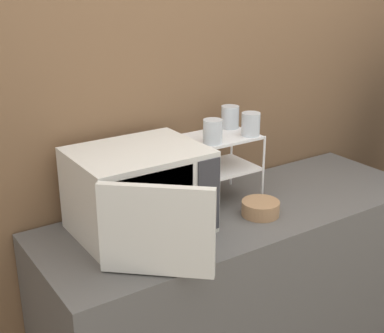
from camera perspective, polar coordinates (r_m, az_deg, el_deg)
The scene contains 8 objects.
wall_back at distance 2.41m, azimuth 0.39°, elevation 6.33°, with size 8.00×0.06×2.60m.
counter at distance 2.51m, azimuth 4.88°, elevation -14.22°, with size 1.75×0.61×0.93m.
microwave at distance 2.02m, azimuth -5.59°, elevation -2.76°, with size 0.51×0.65×0.33m.
dish_rack at distance 2.28m, azimuth 3.11°, elevation 1.39°, with size 0.30×0.23×0.29m.
glass_front_left at distance 2.14m, azimuth 2.23°, elevation 3.76°, with size 0.08×0.08×0.10m.
glass_back_right at distance 2.36m, azimuth 4.08°, elevation 5.29°, with size 0.08×0.08×0.10m.
glass_front_right at distance 2.25m, azimuth 6.29°, elevation 4.51°, with size 0.08×0.08×0.10m.
bowl at distance 2.22m, azimuth 7.32°, elevation -4.45°, with size 0.16×0.16×0.06m.
Camera 1 is at (-1.31, -1.29, 1.89)m, focal length 50.00 mm.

